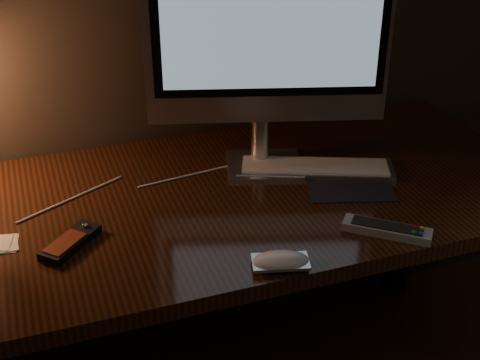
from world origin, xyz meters
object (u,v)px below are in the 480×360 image
object	(u,v)px
monitor	(268,29)
keyboard	(315,167)
media_remote	(71,242)
desk	(226,221)
tv_remote	(387,229)
mouse	(280,262)

from	to	relation	value
monitor	keyboard	xyz separation A→B (m)	(0.12, -0.06, -0.37)
keyboard	media_remote	xyz separation A→B (m)	(-0.66, -0.15, 0.00)
desk	media_remote	xyz separation A→B (m)	(-0.42, -0.18, 0.14)
keyboard	desk	bearing A→B (deg)	-164.67
desk	media_remote	distance (m)	0.47
keyboard	tv_remote	world-z (taller)	tv_remote
mouse	monitor	bearing A→B (deg)	87.84
mouse	media_remote	size ratio (longest dim) A/B	0.80
monitor	tv_remote	bearing A→B (deg)	-53.55
media_remote	tv_remote	size ratio (longest dim) A/B	0.81
desk	monitor	xyz separation A→B (m)	(0.12, 0.03, 0.51)
desk	keyboard	distance (m)	0.28
desk	tv_remote	size ratio (longest dim) A/B	8.64
monitor	desk	bearing A→B (deg)	-150.73
keyboard	media_remote	bearing A→B (deg)	-145.23
desk	monitor	size ratio (longest dim) A/B	2.50
media_remote	monitor	bearing A→B (deg)	-24.00
media_remote	tv_remote	bearing A→B (deg)	-60.17
desk	monitor	distance (m)	0.52
keyboard	mouse	bearing A→B (deg)	-101.95
desk	mouse	xyz separation A→B (m)	(-0.01, -0.40, 0.14)
keyboard	tv_remote	xyz separation A→B (m)	(0.02, -0.34, 0.00)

